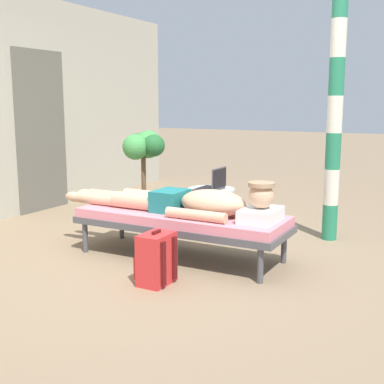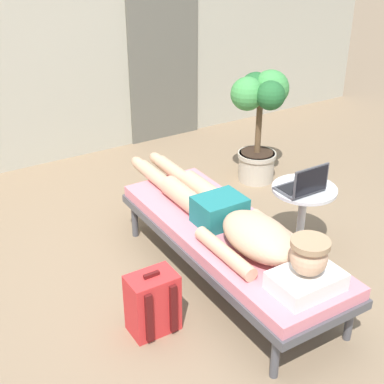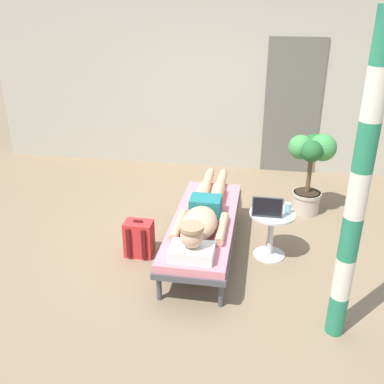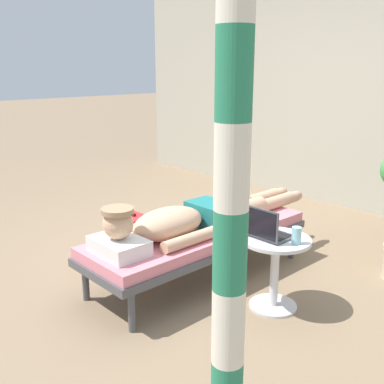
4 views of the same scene
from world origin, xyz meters
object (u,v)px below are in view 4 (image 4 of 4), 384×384
(side_table, at_px, (275,261))
(laptop, at_px, (265,230))
(backpack, at_px, (133,237))
(porch_post, at_px, (232,167))
(person_reclining, at_px, (191,219))
(drink_glass, at_px, (296,235))
(lounge_chair, at_px, (199,237))

(side_table, bearing_deg, laptop, -139.48)
(backpack, relative_size, porch_post, 0.17)
(person_reclining, height_order, side_table, person_reclining)
(person_reclining, xyz_separation_m, porch_post, (1.27, -0.94, 0.75))
(laptop, relative_size, porch_post, 0.12)
(laptop, distance_m, drink_glass, 0.22)
(side_table, relative_size, porch_post, 0.21)
(person_reclining, relative_size, side_table, 4.15)
(drink_glass, bearing_deg, lounge_chair, -175.63)
(person_reclining, bearing_deg, porch_post, -36.71)
(laptop, relative_size, backpack, 0.73)
(side_table, distance_m, drink_glass, 0.27)
(person_reclining, xyz_separation_m, laptop, (0.65, 0.09, 0.06))
(laptop, bearing_deg, porch_post, -59.25)
(lounge_chair, relative_size, backpack, 4.58)
(porch_post, bearing_deg, drink_glass, 110.18)
(lounge_chair, bearing_deg, side_table, 4.05)
(lounge_chair, distance_m, backpack, 0.71)
(backpack, bearing_deg, drink_glass, 8.50)
(lounge_chair, relative_size, porch_post, 0.76)
(backpack, bearing_deg, laptop, 7.01)
(person_reclining, bearing_deg, laptop, 7.59)
(person_reclining, height_order, drink_glass, person_reclining)
(side_table, distance_m, backpack, 1.42)
(side_table, height_order, drink_glass, drink_glass)
(side_table, relative_size, backpack, 1.23)
(lounge_chair, distance_m, laptop, 0.69)
(drink_glass, relative_size, porch_post, 0.05)
(laptop, distance_m, porch_post, 1.38)
(side_table, height_order, porch_post, porch_post)
(lounge_chair, height_order, drink_glass, drink_glass)
(person_reclining, xyz_separation_m, backpack, (-0.68, -0.08, -0.32))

